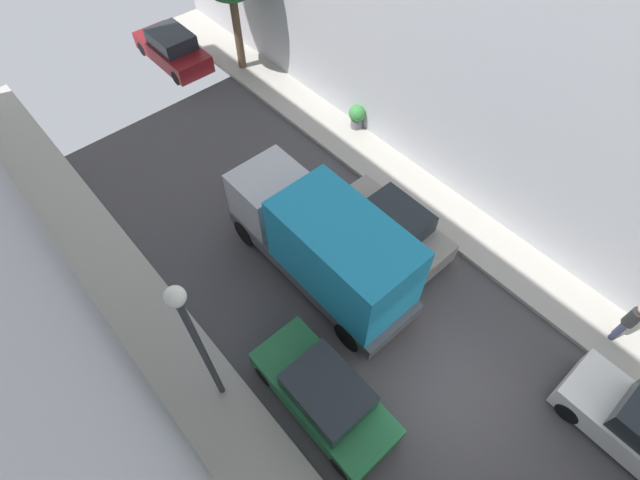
# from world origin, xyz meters

# --- Properties ---
(ground) EXTENTS (32.00, 32.00, 0.00)m
(ground) POSITION_xyz_m (0.00, 0.00, 0.00)
(ground) COLOR #423F42
(sidewalk_right) EXTENTS (2.00, 44.00, 0.15)m
(sidewalk_right) POSITION_xyz_m (5.00, 0.00, 0.07)
(sidewalk_right) COLOR #A8A399
(sidewalk_right) RESTS_ON ground
(parked_car_left_3) EXTENTS (1.78, 4.20, 1.57)m
(parked_car_left_3) POSITION_xyz_m (-2.70, 1.99, 0.72)
(parked_car_left_3) COLOR #1E6638
(parked_car_left_3) RESTS_ON ground
(parked_car_right_2) EXTENTS (1.78, 4.20, 1.57)m
(parked_car_right_2) POSITION_xyz_m (2.70, 4.67, 0.72)
(parked_car_right_2) COLOR gray
(parked_car_right_2) RESTS_ON ground
(parked_car_right_3) EXTENTS (1.78, 4.20, 1.57)m
(parked_car_right_3) POSITION_xyz_m (2.70, 18.61, 0.72)
(parked_car_right_3) COLOR maroon
(parked_car_right_3) RESTS_ON ground
(delivery_truck) EXTENTS (2.26, 6.60, 3.38)m
(delivery_truck) POSITION_xyz_m (0.00, 5.06, 1.79)
(delivery_truck) COLOR #4C4C51
(delivery_truck) RESTS_ON ground
(pedestrian) EXTENTS (0.40, 0.36, 1.72)m
(pedestrian) POSITION_xyz_m (4.97, -2.22, 1.07)
(pedestrian) COLOR #2D334C
(pedestrian) RESTS_ON sidewalk_right
(potted_plant_2) EXTENTS (0.68, 0.68, 1.03)m
(potted_plant_2) POSITION_xyz_m (5.78, 9.50, 0.73)
(potted_plant_2) COLOR slate
(potted_plant_2) RESTS_ON sidewalk_right
(lamp_post) EXTENTS (0.44, 0.44, 5.42)m
(lamp_post) POSITION_xyz_m (-4.60, 4.08, 3.72)
(lamp_post) COLOR #333338
(lamp_post) RESTS_ON sidewalk_left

